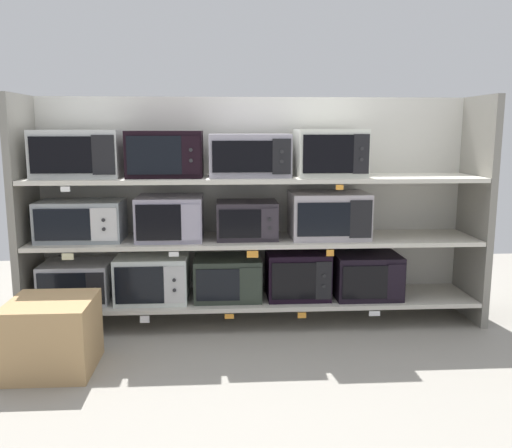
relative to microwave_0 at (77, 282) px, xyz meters
name	(u,v)px	position (x,y,z in m)	size (l,w,h in m)	color
ground	(267,386)	(1.26, -1.00, -0.33)	(7.11, 6.00, 0.02)	gray
back_panel	(254,206)	(1.26, 0.28, 0.48)	(3.31, 0.04, 1.61)	beige
upright_left	(25,214)	(-0.32, 0.00, 0.48)	(0.05, 0.51, 1.61)	gray
upright_right	(475,210)	(2.85, 0.00, 0.48)	(0.05, 0.51, 1.61)	gray
shelf_0	(256,299)	(1.26, 0.00, -0.15)	(3.11, 0.51, 0.03)	beige
microwave_0	(77,282)	(0.00, 0.00, 0.00)	(0.47, 0.38, 0.28)	#B7B8BF
microwave_1	(153,277)	(0.53, 0.00, 0.02)	(0.50, 0.42, 0.32)	silver
microwave_2	(228,278)	(1.06, 0.00, 0.01)	(0.47, 0.37, 0.30)	#2C352B
microwave_3	(297,274)	(1.56, 0.00, 0.03)	(0.44, 0.38, 0.33)	black
microwave_4	(365,274)	(2.06, 0.00, 0.02)	(0.46, 0.42, 0.31)	black
price_tag_0	(145,319)	(0.50, -0.25, -0.20)	(0.06, 0.00, 0.05)	white
price_tag_1	(229,316)	(1.06, -0.25, -0.19)	(0.06, 0.00, 0.03)	orange
price_tag_2	(302,315)	(1.56, -0.25, -0.19)	(0.06, 0.00, 0.04)	orange
price_tag_3	(375,314)	(2.06, -0.25, -0.19)	(0.08, 0.00, 0.03)	white
shelf_1	(256,240)	(1.26, 0.00, 0.28)	(3.11, 0.51, 0.03)	beige
microwave_5	(81,220)	(0.05, 0.00, 0.44)	(0.57, 0.35, 0.28)	#969EA3
microwave_6	(170,218)	(0.66, 0.00, 0.45)	(0.45, 0.40, 0.30)	#9F99AD
microwave_7	(247,220)	(1.20, 0.00, 0.43)	(0.42, 0.34, 0.26)	#302A32
microwave_8	(328,215)	(1.77, 0.00, 0.46)	(0.54, 0.41, 0.32)	#BCB3BA
price_tag_4	(68,257)	(0.02, -0.25, 0.24)	(0.08, 0.00, 0.04)	beige
price_tag_5	(174,254)	(0.70, -0.25, 0.25)	(0.07, 0.00, 0.03)	white
price_tag_6	(253,254)	(1.22, -0.25, 0.24)	(0.08, 0.00, 0.05)	orange
price_tag_7	(330,253)	(1.74, -0.25, 0.24)	(0.05, 0.00, 0.04)	orange
shelf_2	(256,179)	(1.26, 0.00, 0.72)	(3.11, 0.51, 0.03)	beige
microwave_9	(78,154)	(0.05, 0.00, 0.89)	(0.58, 0.34, 0.32)	#BCBEBC
microwave_10	(165,154)	(0.64, 0.00, 0.89)	(0.51, 0.36, 0.31)	black
microwave_11	(250,155)	(1.22, 0.00, 0.88)	(0.55, 0.35, 0.29)	#9E99A7
microwave_12	(330,153)	(1.77, 0.00, 0.90)	(0.47, 0.42, 0.33)	silver
price_tag_8	(65,189)	(0.03, -0.25, 0.68)	(0.06, 0.00, 0.03)	white
price_tag_9	(340,187)	(1.79, -0.25, 0.68)	(0.05, 0.00, 0.03)	orange
shipping_carton	(52,335)	(0.04, -0.73, -0.11)	(0.47, 0.47, 0.42)	tan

